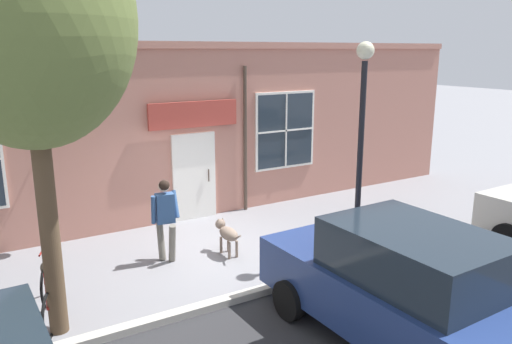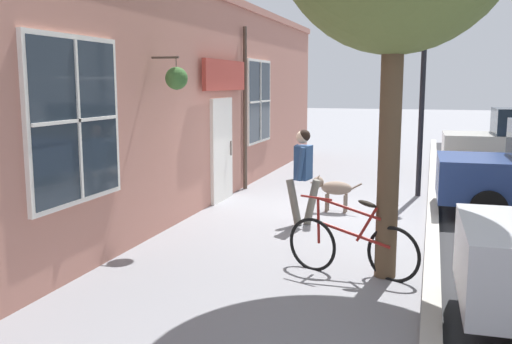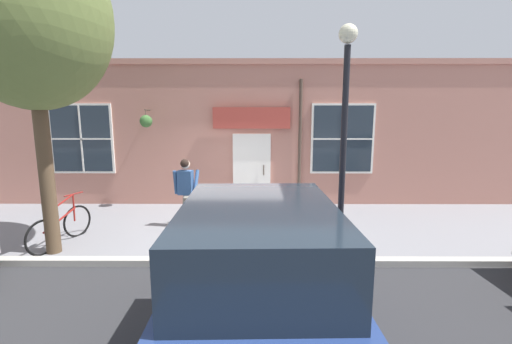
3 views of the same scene
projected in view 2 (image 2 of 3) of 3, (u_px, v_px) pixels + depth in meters
ground_plane at (320, 213)px, 10.62m from camera, size 90.00×90.00×0.00m
storefront_facade at (202, 98)px, 10.97m from camera, size 0.95×18.00×4.19m
pedestrian_walking at (303, 168)px, 9.60m from camera, size 0.59×0.59×1.63m
dog_on_leash at (333, 188)px, 10.68m from camera, size 0.98×0.29×0.68m
leaning_bicycle at (351, 246)px, 7.14m from camera, size 1.70×0.43×1.01m
street_lamp at (424, 65)px, 11.82m from camera, size 0.32×0.32×4.15m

